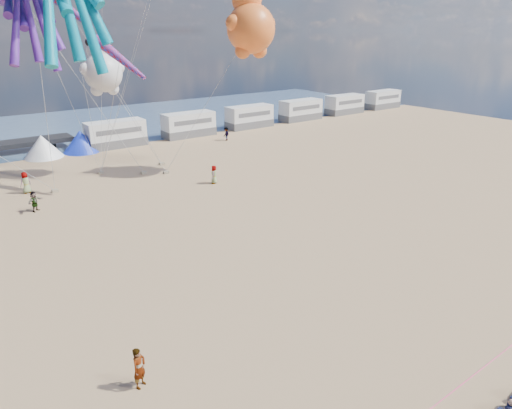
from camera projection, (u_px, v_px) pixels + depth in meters
The scene contains 24 objects.
ground at pixel (321, 343), 19.71m from camera, with size 120.00×120.00×0.00m, color tan.
water at pixel (33, 132), 60.97m from camera, with size 120.00×120.00×0.00m, color #3C5574.
motorhome_0 at pixel (116, 134), 52.53m from camera, with size 6.60×2.50×3.00m, color silver.
motorhome_1 at pixel (189, 125), 57.82m from camera, with size 6.60×2.50×3.00m, color silver.
motorhome_2 at pixel (249, 117), 63.11m from camera, with size 6.60×2.50×3.00m, color silver.
motorhome_3 at pixel (301, 110), 68.39m from camera, with size 6.60×2.50×3.00m, color silver.
motorhome_4 at pixel (345, 104), 73.68m from camera, with size 6.60×2.50×3.00m, color silver.
motorhome_5 at pixel (383, 99), 78.97m from camera, with size 6.60×2.50×3.00m, color silver.
tent_white at pixel (42, 146), 48.19m from camera, with size 4.00×4.00×2.40m, color white.
tent_blue at pixel (81, 141), 50.41m from camera, with size 4.00×4.00×2.40m, color #1933CC.
standing_person at pixel (139, 368), 17.02m from camera, with size 0.62×0.41×1.69m, color tan.
beachgoer_0 at pixel (214, 175), 40.05m from camera, with size 0.59×0.39×1.62m, color #7F6659.
beachgoer_2 at pixel (226, 134), 55.84m from camera, with size 0.78×0.61×1.61m, color #7F6659.
beachgoer_4 at pixel (34, 201), 33.85m from camera, with size 0.90×0.37×1.53m, color #7F6659.
beachgoer_6 at pixel (26, 183), 37.62m from camera, with size 0.66×0.43×1.80m, color #7F6659.
sandbag_a at pixel (55, 191), 38.10m from camera, with size 0.50×0.35×0.22m, color gray.
sandbag_b at pixel (144, 173), 42.97m from camera, with size 0.50×0.35×0.22m, color gray.
sandbag_c at pixel (166, 172), 43.06m from camera, with size 0.50×0.35×0.22m, color gray.
sandbag_d at pixel (162, 164), 45.92m from camera, with size 0.50×0.35×0.22m, color gray.
sandbag_e at pixel (101, 173), 43.01m from camera, with size 0.50×0.35×0.22m, color gray.
kite_panda at pixel (103, 73), 39.96m from camera, with size 4.07×3.83×5.74m, color silver, non-canonical shape.
kite_teddy_orange at pixel (251, 29), 39.51m from camera, with size 5.13×4.83×7.25m, color orange, non-canonical shape.
windsock_mid at pixel (68, 8), 36.43m from camera, with size 1.00×6.83×6.83m, color red, non-canonical shape.
windsock_right at pixel (120, 58), 35.30m from camera, with size 0.90×5.71×5.71m, color red, non-canonical shape.
Camera 1 is at (-11.97, -11.39, 12.63)m, focal length 32.00 mm.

